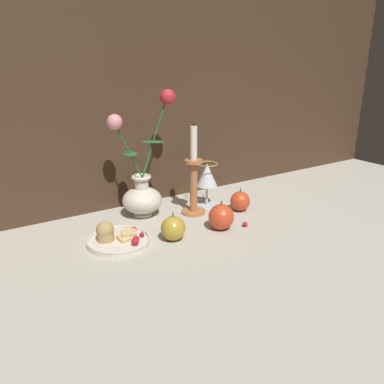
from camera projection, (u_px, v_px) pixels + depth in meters
The scene contains 11 objects.
ground_plane at pixel (183, 227), 1.13m from camera, with size 2.40×2.40×0.00m, color #B7B2A3.
wall_back at pixel (134, 18), 1.16m from camera, with size 2.40×0.04×1.20m, color #422D1E.
vase at pixel (143, 188), 1.18m from camera, with size 0.22×0.13×0.39m.
plate_with_pastries at pixel (116, 238), 1.02m from camera, with size 0.17×0.17×0.07m.
wine_glass at pixel (207, 177), 1.27m from camera, with size 0.08×0.08×0.15m.
candlestick at pixel (194, 181), 1.20m from camera, with size 0.08×0.08×0.30m.
apple_beside_vase at pixel (221, 217), 1.10m from camera, with size 0.08×0.08×0.09m.
apple_near_glass at pixel (240, 201), 1.24m from camera, with size 0.07×0.07×0.08m.
apple_at_table_edge at pixel (173, 228), 1.03m from camera, with size 0.07×0.07×0.08m.
berry_near_plate at pixel (175, 227), 1.10m from camera, with size 0.02×0.02×0.02m, color #AD192D.
berry_front_center at pixel (245, 224), 1.13m from camera, with size 0.02×0.02×0.02m, color #AD192D.
Camera 1 is at (-0.53, -0.89, 0.46)m, focal length 35.00 mm.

